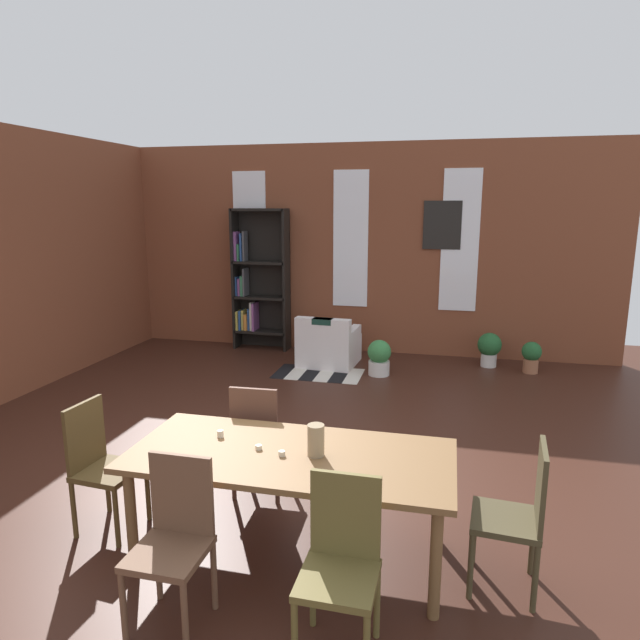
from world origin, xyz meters
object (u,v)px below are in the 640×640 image
(vase_on_table, at_px, (316,440))
(dining_chair_head_left, at_px, (100,462))
(armchair_white, at_px, (328,346))
(dining_chair_near_right, at_px, (341,560))
(dining_chair_near_left, at_px, (174,536))
(potted_plant_by_shelf, at_px, (489,348))
(potted_plant_corner, at_px, (531,356))
(dining_chair_far_left, at_px, (258,436))
(bookshelf_tall, at_px, (257,282))
(dining_table, at_px, (290,463))
(dining_chair_head_right, at_px, (519,513))
(potted_plant_window, at_px, (379,357))

(vase_on_table, bearing_deg, dining_chair_head_left, 179.79)
(armchair_white, bearing_deg, dining_chair_head_left, -98.75)
(dining_chair_near_right, distance_m, dining_chair_near_left, 0.95)
(potted_plant_by_shelf, height_order, potted_plant_corner, potted_plant_by_shelf)
(dining_chair_far_left, distance_m, dining_chair_near_right, 1.69)
(bookshelf_tall, xyz_separation_m, potted_plant_by_shelf, (3.64, -0.26, -0.82))
(dining_table, height_order, dining_chair_head_left, dining_chair_head_left)
(dining_chair_head_right, xyz_separation_m, bookshelf_tall, (-3.51, 5.21, 0.59))
(dining_chair_near_right, xyz_separation_m, bookshelf_tall, (-2.55, 5.91, 0.59))
(potted_plant_corner, bearing_deg, dining_chair_head_left, -126.78)
(potted_plant_by_shelf, bearing_deg, dining_table, -107.57)
(dining_chair_near_right, height_order, dining_chair_near_left, same)
(dining_chair_head_right, height_order, bookshelf_tall, bookshelf_tall)
(dining_chair_near_left, height_order, armchair_white, dining_chair_near_left)
(vase_on_table, xyz_separation_m, armchair_white, (-0.91, 4.50, -0.57))
(dining_chair_near_right, height_order, potted_plant_window, dining_chair_near_right)
(dining_chair_far_left, bearing_deg, armchair_white, 93.99)
(dining_chair_near_left, height_order, bookshelf_tall, bookshelf_tall)
(vase_on_table, xyz_separation_m, dining_chair_near_left, (-0.65, -0.70, -0.33))
(dining_chair_head_right, height_order, armchair_white, dining_chair_head_right)
(vase_on_table, relative_size, potted_plant_corner, 0.47)
(dining_chair_far_left, bearing_deg, potted_plant_window, 81.29)
(dining_chair_head_right, distance_m, armchair_white, 5.01)
(armchair_white, bearing_deg, vase_on_table, -78.57)
(potted_plant_by_shelf, bearing_deg, potted_plant_window, -152.54)
(dining_chair_head_left, distance_m, dining_chair_near_left, 1.19)
(armchair_white, distance_m, potted_plant_window, 0.86)
(dining_chair_near_left, relative_size, potted_plant_window, 1.91)
(dining_chair_head_left, height_order, potted_plant_by_shelf, dining_chair_head_left)
(dining_chair_near_right, relative_size, bookshelf_tall, 0.42)
(dining_table, distance_m, potted_plant_by_shelf, 5.21)
(vase_on_table, distance_m, armchair_white, 4.63)
(potted_plant_window, bearing_deg, armchair_white, 157.17)
(dining_chair_near_right, bearing_deg, vase_on_table, 113.53)
(dining_table, height_order, dining_chair_near_right, dining_chair_near_right)
(potted_plant_corner, relative_size, potted_plant_window, 0.90)
(dining_chair_near_right, bearing_deg, armchair_white, 103.14)
(dining_chair_far_left, height_order, dining_chair_near_left, same)
(dining_chair_head_left, height_order, potted_plant_window, dining_chair_head_left)
(dining_chair_head_left, xyz_separation_m, armchair_white, (0.69, 4.49, -0.23))
(dining_chair_head_left, height_order, armchair_white, dining_chair_head_left)
(potted_plant_by_shelf, xyz_separation_m, potted_plant_window, (-1.51, -0.78, -0.03))
(dining_chair_head_right, relative_size, armchair_white, 1.11)
(armchair_white, height_order, potted_plant_corner, armchair_white)
(dining_table, bearing_deg, dining_chair_near_left, -124.17)
(dining_chair_near_left, relative_size, potted_plant_by_shelf, 1.90)
(vase_on_table, xyz_separation_m, dining_chair_far_left, (-0.64, 0.70, -0.33))
(bookshelf_tall, height_order, potted_plant_corner, bookshelf_tall)
(dining_table, bearing_deg, dining_chair_far_left, 124.04)
(dining_chair_head_left, distance_m, potted_plant_by_shelf, 5.79)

